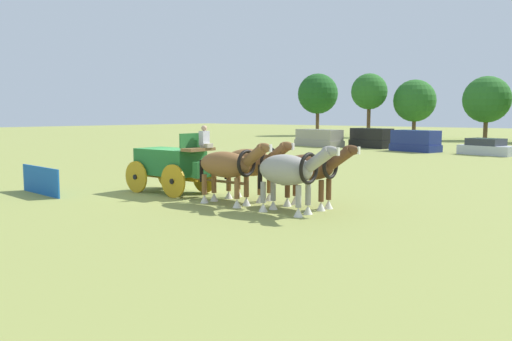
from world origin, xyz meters
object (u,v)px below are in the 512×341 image
(draft_horse_rear_off, at_px, (228,166))
(parked_vehicle_c, at_px, (415,141))
(draft_horse_lead_off, at_px, (289,172))
(parked_vehicle_a, at_px, (319,138))
(draft_horse_rear_near, at_px, (251,164))
(draft_horse_lead_near, at_px, (312,169))
(show_wagon, at_px, (172,163))
(parked_vehicle_b, at_px, (371,138))
(parked_vehicle_d, at_px, (487,148))

(draft_horse_rear_off, relative_size, parked_vehicle_c, 0.74)
(draft_horse_lead_off, height_order, parked_vehicle_a, draft_horse_lead_off)
(draft_horse_rear_near, xyz_separation_m, draft_horse_lead_near, (2.62, 0.07, -0.03))
(show_wagon, height_order, parked_vehicle_b, show_wagon)
(draft_horse_rear_near, distance_m, draft_horse_rear_off, 1.30)
(draft_horse_rear_near, xyz_separation_m, parked_vehicle_d, (-0.14, 28.04, -0.79))
(parked_vehicle_c, height_order, parked_vehicle_d, parked_vehicle_c)
(parked_vehicle_a, bearing_deg, parked_vehicle_c, -4.02)
(parked_vehicle_a, height_order, parked_vehicle_d, parked_vehicle_a)
(draft_horse_rear_near, distance_m, parked_vehicle_c, 28.68)
(parked_vehicle_c, distance_m, parked_vehicle_d, 5.84)
(show_wagon, xyz_separation_m, draft_horse_rear_near, (3.53, 0.74, 0.14))
(draft_horse_rear_off, distance_m, parked_vehicle_a, 34.16)
(draft_horse_lead_near, distance_m, parked_vehicle_b, 32.99)
(parked_vehicle_a, bearing_deg, draft_horse_rear_near, -60.66)
(show_wagon, relative_size, parked_vehicle_c, 1.30)
(show_wagon, relative_size, draft_horse_rear_off, 1.76)
(draft_horse_rear_off, xyz_separation_m, draft_horse_lead_near, (2.57, 1.37, -0.04))
(show_wagon, distance_m, parked_vehicle_b, 31.71)
(draft_horse_lead_near, bearing_deg, parked_vehicle_c, 107.08)
(parked_vehicle_a, xyz_separation_m, parked_vehicle_c, (10.19, -0.72, 0.07))
(draft_horse_rear_off, distance_m, draft_horse_lead_near, 2.92)
(parked_vehicle_c, bearing_deg, parked_vehicle_d, -0.05)
(draft_horse_rear_off, distance_m, parked_vehicle_c, 29.96)
(draft_horse_lead_near, height_order, parked_vehicle_a, draft_horse_lead_near)
(draft_horse_rear_near, xyz_separation_m, parked_vehicle_c, (-5.98, 28.04, -0.47))
(draft_horse_rear_near, relative_size, parked_vehicle_c, 0.73)
(draft_horse_lead_off, bearing_deg, draft_horse_lead_near, 90.59)
(show_wagon, relative_size, draft_horse_lead_off, 1.88)
(draft_horse_rear_near, relative_size, parked_vehicle_b, 0.72)
(parked_vehicle_a, distance_m, parked_vehicle_c, 10.22)
(draft_horse_rear_off, xyz_separation_m, parked_vehicle_c, (-6.02, 29.34, -0.48))
(show_wagon, relative_size, draft_horse_rear_near, 1.79)
(draft_horse_rear_off, bearing_deg, parked_vehicle_c, 101.60)
(draft_horse_rear_near, bearing_deg, draft_horse_lead_off, -25.04)
(draft_horse_lead_near, bearing_deg, draft_horse_lead_off, -89.41)
(show_wagon, xyz_separation_m, parked_vehicle_c, (-2.44, 28.78, -0.34))
(draft_horse_lead_near, bearing_deg, parked_vehicle_b, 114.69)
(show_wagon, xyz_separation_m, draft_horse_lead_off, (6.17, -0.49, 0.14))
(parked_vehicle_d, bearing_deg, draft_horse_rear_near, -89.71)
(parked_vehicle_b, bearing_deg, parked_vehicle_d, -10.31)
(draft_horse_rear_near, distance_m, draft_horse_lead_off, 2.91)
(show_wagon, distance_m, draft_horse_rear_near, 3.61)
(parked_vehicle_c, xyz_separation_m, parked_vehicle_d, (5.83, -0.01, -0.32))
(show_wagon, xyz_separation_m, parked_vehicle_b, (-7.62, 30.78, -0.32))
(draft_horse_lead_near, distance_m, parked_vehicle_c, 29.27)
(parked_vehicle_d, bearing_deg, draft_horse_lead_near, -84.35)
(draft_horse_lead_off, bearing_deg, draft_horse_rear_off, -178.50)
(draft_horse_lead_near, distance_m, parked_vehicle_a, 34.30)
(show_wagon, distance_m, parked_vehicle_a, 32.09)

